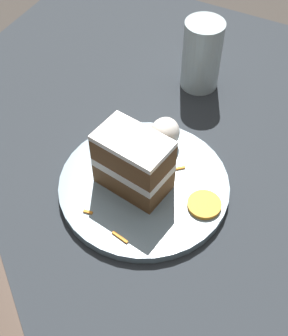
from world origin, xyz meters
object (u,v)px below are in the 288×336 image
at_px(drinking_glass, 200,59).
at_px(orange_garnish, 204,205).
at_px(cream_dollop, 165,133).
at_px(plate, 144,185).
at_px(cake_slice, 132,164).

bearing_deg(drinking_glass, orange_garnish, -154.98).
distance_m(cream_dollop, orange_garnish, 0.14).
distance_m(plate, cream_dollop, 0.09).
xyz_separation_m(cream_dollop, orange_garnish, (-0.09, -0.11, -0.02)).
distance_m(plate, drinking_glass, 0.28).
height_order(orange_garnish, drinking_glass, drinking_glass).
bearing_deg(cake_slice, orange_garnish, 106.14).
bearing_deg(orange_garnish, drinking_glass, 25.02).
relative_size(plate, cream_dollop, 4.97).
height_order(plate, orange_garnish, orange_garnish).
bearing_deg(orange_garnish, cream_dollop, 51.38).
bearing_deg(orange_garnish, cake_slice, 97.19).
relative_size(plate, orange_garnish, 5.21).
height_order(cake_slice, cream_dollop, cake_slice).
bearing_deg(drinking_glass, plate, -174.37).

